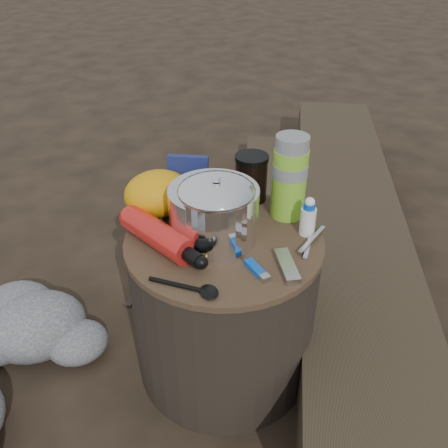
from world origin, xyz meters
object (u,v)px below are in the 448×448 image
object	(u,v)px
camping_pot	(217,213)
thermos	(290,178)
stump	(224,306)
fuel_bottle	(158,235)
log_main	(347,222)
travel_mug	(251,178)

from	to	relation	value
camping_pot	thermos	bearing A→B (deg)	17.81
stump	fuel_bottle	bearing A→B (deg)	173.27
camping_pot	thermos	xyz separation A→B (m)	(0.21, 0.07, 0.02)
log_main	fuel_bottle	size ratio (longest dim) A/B	8.13
fuel_bottle	log_main	bearing A→B (deg)	0.28
thermos	travel_mug	distance (m)	0.13
thermos	log_main	bearing A→B (deg)	39.48
fuel_bottle	travel_mug	xyz separation A→B (m)	(0.28, 0.14, 0.03)
log_main	travel_mug	bearing A→B (deg)	-126.85
log_main	travel_mug	distance (m)	0.70
stump	travel_mug	world-z (taller)	travel_mug
log_main	thermos	xyz separation A→B (m)	(-0.45, -0.37, 0.45)
stump	thermos	size ratio (longest dim) A/B	2.23
log_main	camping_pot	bearing A→B (deg)	-120.85
fuel_bottle	camping_pot	bearing A→B (deg)	-40.88
stump	log_main	world-z (taller)	stump
fuel_bottle	thermos	distance (m)	0.35
log_main	fuel_bottle	world-z (taller)	fuel_bottle
camping_pot	thermos	size ratio (longest dim) A/B	0.80
stump	travel_mug	size ratio (longest dim) A/B	3.77
camping_pot	travel_mug	xyz separation A→B (m)	(0.15, 0.17, -0.02)
log_main	camping_pot	size ratio (longest dim) A/B	12.69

